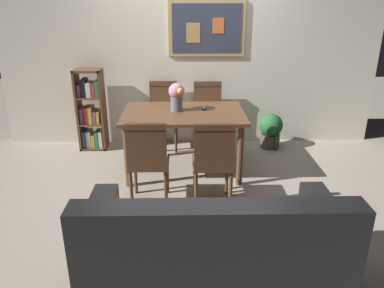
% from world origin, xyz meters
% --- Properties ---
extents(ground_plane, '(12.00, 12.00, 0.00)m').
position_xyz_m(ground_plane, '(0.00, 0.00, 0.00)').
color(ground_plane, gray).
extents(wall_back_with_painting, '(5.20, 0.14, 2.60)m').
position_xyz_m(wall_back_with_painting, '(0.00, 1.42, 1.30)').
color(wall_back_with_painting, silver).
rests_on(wall_back_with_painting, ground_plane).
extents(dining_table, '(1.40, 0.92, 0.75)m').
position_xyz_m(dining_table, '(-0.09, 0.36, 0.65)').
color(dining_table, brown).
rests_on(dining_table, ground_plane).
extents(dining_chair_near_right, '(0.40, 0.41, 0.91)m').
position_xyz_m(dining_chair_near_right, '(0.19, -0.47, 0.54)').
color(dining_chair_near_right, brown).
rests_on(dining_chair_near_right, ground_plane).
extents(dining_chair_near_left, '(0.40, 0.41, 0.91)m').
position_xyz_m(dining_chair_near_left, '(-0.44, -0.44, 0.54)').
color(dining_chair_near_left, brown).
rests_on(dining_chair_near_left, ground_plane).
extents(dining_chair_far_right, '(0.40, 0.41, 0.91)m').
position_xyz_m(dining_chair_far_right, '(0.24, 1.15, 0.54)').
color(dining_chair_far_right, brown).
rests_on(dining_chair_far_right, ground_plane).
extents(dining_chair_far_left, '(0.40, 0.41, 0.91)m').
position_xyz_m(dining_chair_far_left, '(-0.37, 1.19, 0.54)').
color(dining_chair_far_left, brown).
rests_on(dining_chair_far_left, ground_plane).
extents(leather_couch, '(1.80, 0.84, 0.84)m').
position_xyz_m(leather_couch, '(0.11, -1.63, 0.31)').
color(leather_couch, black).
rests_on(leather_couch, ground_plane).
extents(bookshelf, '(0.36, 0.28, 1.11)m').
position_xyz_m(bookshelf, '(-1.35, 1.14, 0.52)').
color(bookshelf, brown).
rests_on(bookshelf, ground_plane).
extents(potted_ivy, '(0.32, 0.32, 0.57)m').
position_xyz_m(potted_ivy, '(1.12, 1.11, 0.26)').
color(potted_ivy, '#4C4742').
rests_on(potted_ivy, ground_plane).
extents(flower_vase, '(0.19, 0.20, 0.32)m').
position_xyz_m(flower_vase, '(-0.17, 0.42, 0.93)').
color(flower_vase, slate).
rests_on(flower_vase, dining_table).
extents(tv_remote, '(0.06, 0.16, 0.02)m').
position_xyz_m(tv_remote, '(0.15, 0.47, 0.76)').
color(tv_remote, black).
rests_on(tv_remote, dining_table).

